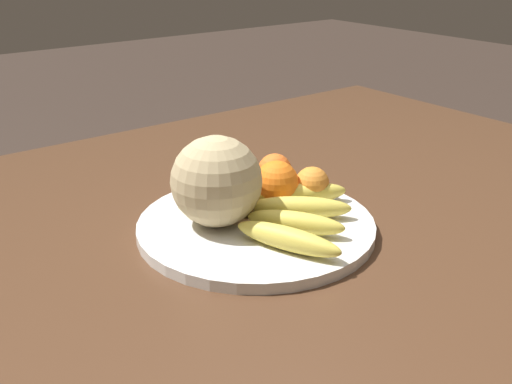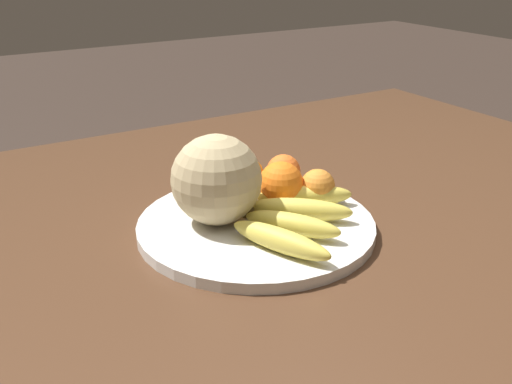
% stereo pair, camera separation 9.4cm
% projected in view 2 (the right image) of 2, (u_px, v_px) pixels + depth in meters
% --- Properties ---
extents(kitchen_table, '(1.67, 1.14, 0.71)m').
position_uv_depth(kitchen_table, '(262.00, 251.00, 1.05)').
color(kitchen_table, '#4C301E').
rests_on(kitchen_table, ground_plane).
extents(fruit_bowl, '(0.38, 0.38, 0.02)m').
position_uv_depth(fruit_bowl, '(256.00, 225.00, 0.96)').
color(fruit_bowl, white).
rests_on(fruit_bowl, kitchen_table).
extents(melon, '(0.14, 0.14, 0.14)m').
position_uv_depth(melon, '(216.00, 180.00, 0.93)').
color(melon, tan).
rests_on(melon, fruit_bowl).
extents(banana_bunch, '(0.25, 0.25, 0.04)m').
position_uv_depth(banana_bunch, '(294.00, 216.00, 0.93)').
color(banana_bunch, '#473819').
rests_on(banana_bunch, fruit_bowl).
extents(orange_front_left, '(0.07, 0.07, 0.07)m').
position_uv_depth(orange_front_left, '(281.00, 183.00, 1.00)').
color(orange_front_left, orange).
rests_on(orange_front_left, fruit_bowl).
extents(orange_front_right, '(0.06, 0.06, 0.06)m').
position_uv_depth(orange_front_right, '(283.00, 171.00, 1.07)').
color(orange_front_right, orange).
rests_on(orange_front_right, fruit_bowl).
extents(orange_mid_center, '(0.07, 0.07, 0.07)m').
position_uv_depth(orange_mid_center, '(243.00, 176.00, 1.04)').
color(orange_mid_center, orange).
rests_on(orange_mid_center, fruit_bowl).
extents(orange_back_left, '(0.06, 0.06, 0.06)m').
position_uv_depth(orange_back_left, '(318.00, 186.00, 1.01)').
color(orange_back_left, orange).
rests_on(orange_back_left, fruit_bowl).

